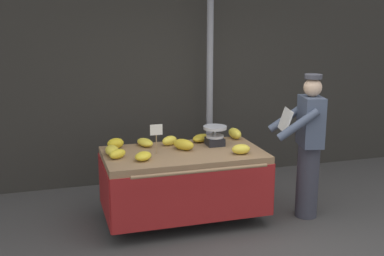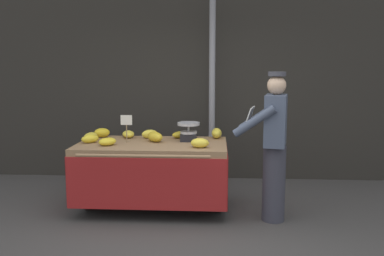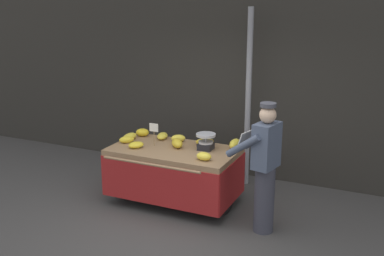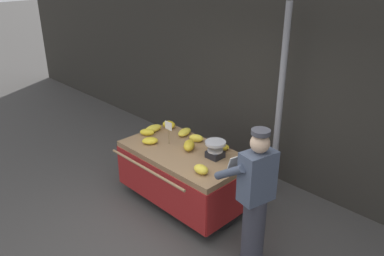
{
  "view_description": "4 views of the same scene",
  "coord_description": "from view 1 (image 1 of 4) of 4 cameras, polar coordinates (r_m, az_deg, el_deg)",
  "views": [
    {
      "loc": [
        -1.94,
        -4.07,
        2.38
      ],
      "look_at": [
        -0.36,
        1.22,
        1.08
      ],
      "focal_mm": 45.54,
      "sensor_mm": 36.0,
      "label": 1
    },
    {
      "loc": [
        0.29,
        -3.93,
        1.78
      ],
      "look_at": [
        -0.03,
        1.2,
        1.02
      ],
      "focal_mm": 39.28,
      "sensor_mm": 36.0,
      "label": 2
    },
    {
      "loc": [
        2.5,
        -4.8,
        3.01
      ],
      "look_at": [
        -0.17,
        0.99,
        1.22
      ],
      "focal_mm": 45.25,
      "sensor_mm": 36.0,
      "label": 3
    },
    {
      "loc": [
        3.03,
        -2.23,
        3.33
      ],
      "look_at": [
        -0.36,
        1.09,
        1.23
      ],
      "focal_mm": 36.63,
      "sensor_mm": 36.0,
      "label": 4
    }
  ],
  "objects": [
    {
      "name": "banana_bunch_5",
      "position": [
        5.26,
        -5.74,
        -3.3
      ],
      "size": [
        0.27,
        0.28,
        0.09
      ],
      "primitive_type": "ellipsoid",
      "rotation": [
        0.0,
        0.0,
        2.5
      ],
      "color": "yellow",
      "rests_on": "banana_cart"
    },
    {
      "name": "banana_bunch_8",
      "position": [
        6.16,
        5.04,
        -0.63
      ],
      "size": [
        0.13,
        0.29,
        0.13
      ],
      "primitive_type": "ellipsoid",
      "rotation": [
        0.0,
        0.0,
        0.01
      ],
      "color": "yellow",
      "rests_on": "banana_cart"
    },
    {
      "name": "banana_bunch_4",
      "position": [
        5.49,
        5.76,
        -2.48
      ],
      "size": [
        0.22,
        0.16,
        0.11
      ],
      "primitive_type": "ellipsoid",
      "rotation": [
        0.0,
        0.0,
        1.52
      ],
      "color": "yellow",
      "rests_on": "banana_cart"
    },
    {
      "name": "weighing_scale",
      "position": [
        5.81,
        2.7,
        -0.91
      ],
      "size": [
        0.28,
        0.28,
        0.24
      ],
      "color": "black",
      "rests_on": "banana_cart"
    },
    {
      "name": "vendor_person",
      "position": [
        5.85,
        13.43,
        -2.06
      ],
      "size": [
        0.65,
        0.6,
        1.71
      ],
      "color": "#383842",
      "rests_on": "ground"
    },
    {
      "name": "banana_bunch_7",
      "position": [
        5.83,
        -2.64,
        -1.48
      ],
      "size": [
        0.24,
        0.2,
        0.11
      ],
      "primitive_type": "ellipsoid",
      "rotation": [
        0.0,
        0.0,
        2.08
      ],
      "color": "yellow",
      "rests_on": "banana_cart"
    },
    {
      "name": "banana_cart",
      "position": [
        5.64,
        -1.01,
        -4.96
      ],
      "size": [
        1.84,
        1.21,
        0.84
      ],
      "color": "#93704C",
      "rests_on": "ground"
    },
    {
      "name": "street_pole",
      "position": [
        6.77,
        2.09,
        4.92
      ],
      "size": [
        0.09,
        0.09,
        2.81
      ],
      "primitive_type": "cylinder",
      "color": "gray",
      "rests_on": "ground"
    },
    {
      "name": "back_wall",
      "position": [
        7.09,
        -0.69,
        10.84
      ],
      "size": [
        16.0,
        0.24,
        4.17
      ],
      "primitive_type": "cube",
      "color": "#2D2B26",
      "rests_on": "ground"
    },
    {
      "name": "banana_bunch_1",
      "position": [
        5.63,
        -1.0,
        -1.95
      ],
      "size": [
        0.29,
        0.31,
        0.13
      ],
      "primitive_type": "ellipsoid",
      "rotation": [
        0.0,
        0.0,
        0.66
      ],
      "color": "gold",
      "rests_on": "banana_cart"
    },
    {
      "name": "banana_bunch_2",
      "position": [
        5.75,
        -8.94,
        -1.79
      ],
      "size": [
        0.25,
        0.22,
        0.12
      ],
      "primitive_type": "ellipsoid",
      "rotation": [
        0.0,
        0.0,
        2.01
      ],
      "color": "gold",
      "rests_on": "banana_cart"
    },
    {
      "name": "banana_bunch_0",
      "position": [
        5.81,
        -5.53,
        -1.69
      ],
      "size": [
        0.22,
        0.31,
        0.09
      ],
      "primitive_type": "ellipsoid",
      "rotation": [
        0.0,
        0.0,
        0.28
      ],
      "color": "yellow",
      "rests_on": "banana_cart"
    },
    {
      "name": "banana_bunch_3",
      "position": [
        5.99,
        1.07,
        -1.18
      ],
      "size": [
        0.31,
        0.29,
        0.09
      ],
      "primitive_type": "ellipsoid",
      "rotation": [
        0.0,
        0.0,
        2.2
      ],
      "color": "gold",
      "rests_on": "banana_cart"
    },
    {
      "name": "banana_bunch_6",
      "position": [
        5.5,
        -9.34,
        -2.61
      ],
      "size": [
        0.15,
        0.3,
        0.1
      ],
      "primitive_type": "ellipsoid",
      "rotation": [
        0.0,
        0.0,
        3.14
      ],
      "color": "yellow",
      "rests_on": "banana_cart"
    },
    {
      "name": "price_sign",
      "position": [
        5.43,
        -4.2,
        -0.54
      ],
      "size": [
        0.14,
        0.01,
        0.34
      ],
      "color": "#997A51",
      "rests_on": "banana_cart"
    },
    {
      "name": "banana_bunch_9",
      "position": [
        5.36,
        -8.7,
        -3.01
      ],
      "size": [
        0.25,
        0.23,
        0.1
      ],
      "primitive_type": "ellipsoid",
      "rotation": [
        0.0,
        0.0,
        2.26
      ],
      "color": "yellow",
      "rests_on": "banana_cart"
    }
  ]
}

